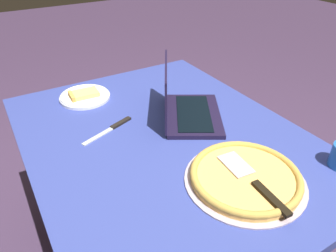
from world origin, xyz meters
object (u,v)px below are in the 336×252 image
object	(u,v)px
laptop	(184,107)
pizza_tray	(245,177)
pizza_plate	(85,96)
dining_table	(165,152)
table_knife	(113,128)

from	to	relation	value
laptop	pizza_tray	world-z (taller)	laptop
laptop	pizza_plate	xyz separation A→B (m)	(-0.38, -0.31, -0.04)
pizza_tray	laptop	bearing A→B (deg)	172.86
dining_table	pizza_tray	xyz separation A→B (m)	(0.36, 0.09, 0.10)
pizza_tray	table_knife	distance (m)	0.56
laptop	pizza_tray	distance (m)	0.44
pizza_plate	pizza_tray	world-z (taller)	pizza_tray
dining_table	table_knife	size ratio (longest dim) A/B	5.47
dining_table	pizza_plate	size ratio (longest dim) A/B	5.56
table_knife	laptop	bearing A→B (deg)	76.73
pizza_plate	table_knife	xyz separation A→B (m)	(0.31, 0.01, -0.01)
laptop	table_knife	xyz separation A→B (m)	(-0.07, -0.30, -0.05)
laptop	pizza_plate	bearing A→B (deg)	-140.79
pizza_tray	pizza_plate	bearing A→B (deg)	-162.62
dining_table	pizza_plate	xyz separation A→B (m)	(-0.46, -0.17, 0.09)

